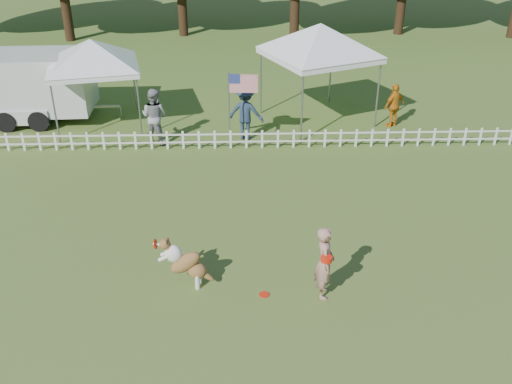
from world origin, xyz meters
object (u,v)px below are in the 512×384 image
canopy_tent_left (96,85)px  spectator_b (246,112)px  handler (325,262)px  spectator_a (154,116)px  spectator_c (394,105)px  cargo_trailer (27,87)px  flag_pole (229,111)px  dog (186,263)px  frisbee_on_turf (264,295)px  canopy_tent_right (318,74)px

canopy_tent_left → spectator_b: size_ratio=1.62×
handler → spectator_a: size_ratio=0.88×
spectator_c → cargo_trailer: bearing=-38.1°
handler → flag_pole: (-1.97, 7.45, 0.43)m
dog → spectator_a: spectator_a is taller
dog → canopy_tent_left: 9.84m
spectator_c → handler: bearing=34.9°
dog → cargo_trailer: size_ratio=0.20×
handler → frisbee_on_turf: bearing=91.9°
frisbee_on_turf → canopy_tent_left: 10.94m
frisbee_on_turf → canopy_tent_left: size_ratio=0.07×
cargo_trailer → spectator_a: cargo_trailer is taller
canopy_tent_left → handler: bearing=-68.0°
canopy_tent_left → spectator_b: canopy_tent_left is taller
frisbee_on_turf → canopy_tent_right: canopy_tent_right is taller
frisbee_on_turf → cargo_trailer: (-7.84, 10.16, 1.20)m
canopy_tent_right → cargo_trailer: (-10.10, 0.35, -0.45)m
handler → cargo_trailer: size_ratio=0.29×
handler → frisbee_on_turf: (-1.20, 0.01, -0.79)m
handler → spectator_c: 9.84m
canopy_tent_left → canopy_tent_right: bearing=-9.8°
canopy_tent_right → spectator_a: bearing=174.7°
handler → canopy_tent_left: (-6.48, 9.48, 0.67)m
dog → flag_pole: flag_pole is taller
handler → canopy_tent_left: size_ratio=0.54×
flag_pole → spectator_b: bearing=60.6°
frisbee_on_turf → spectator_a: spectator_a is taller
handler → spectator_a: bearing=31.2°
handler → frisbee_on_turf: 1.43m
handler → spectator_c: bearing=-19.2°
frisbee_on_turf → spectator_b: bearing=91.8°
spectator_c → canopy_tent_right: bearing=-48.2°
dog → spectator_c: size_ratio=0.74×
handler → frisbee_on_turf: size_ratio=7.61×
flag_pole → spectator_b: (0.51, 0.76, -0.32)m
canopy_tent_left → spectator_a: 2.66m
flag_pole → spectator_a: (-2.40, 0.52, -0.33)m
dog → spectator_b: spectator_b is taller
handler → canopy_tent_right: (1.07, 9.82, 0.86)m
frisbee_on_turf → flag_pole: size_ratio=0.09×
dog → handler: bearing=-0.4°
spectator_a → dog: bearing=124.7°
flag_pole → spectator_b: 0.97m
spectator_c → dog: bearing=20.3°
frisbee_on_turf → spectator_a: 8.61m
spectator_a → cargo_trailer: bearing=-2.4°
flag_pole → cargo_trailer: bearing=163.6°
dog → canopy_tent_left: (-3.69, 9.08, 0.91)m
canopy_tent_left → spectator_a: size_ratio=1.62×
spectator_c → flag_pole: bearing=-16.6°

